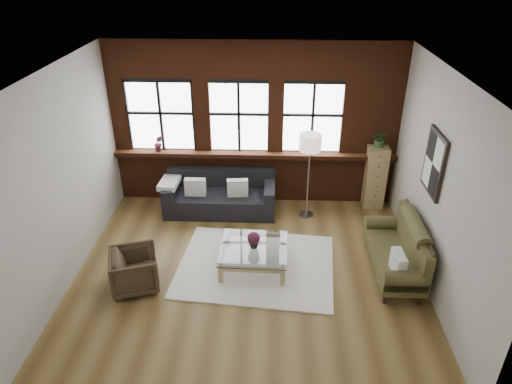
{
  "coord_description": "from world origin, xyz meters",
  "views": [
    {
      "loc": [
        0.36,
        -5.83,
        4.68
      ],
      "look_at": [
        0.1,
        0.6,
        1.15
      ],
      "focal_mm": 32.0,
      "sensor_mm": 36.0,
      "label": 1
    }
  ],
  "objects_px": {
    "armchair": "(135,270)",
    "drawer_chest": "(375,177)",
    "dark_sofa": "(220,194)",
    "coffee_table": "(254,257)",
    "vintage_settee": "(394,249)",
    "vase": "(254,244)",
    "floor_lamp": "(309,173)"
  },
  "relations": [
    {
      "from": "armchair",
      "to": "drawer_chest",
      "type": "xyz_separation_m",
      "value": [
        4.08,
        2.68,
        0.32
      ]
    },
    {
      "from": "dark_sofa",
      "to": "vase",
      "type": "relative_size",
      "value": 14.52
    },
    {
      "from": "drawer_chest",
      "to": "dark_sofa",
      "type": "bearing_deg",
      "value": -173.25
    },
    {
      "from": "dark_sofa",
      "to": "armchair",
      "type": "xyz_separation_m",
      "value": [
        -1.05,
        -2.32,
        -0.07
      ]
    },
    {
      "from": "coffee_table",
      "to": "drawer_chest",
      "type": "xyz_separation_m",
      "value": [
        2.3,
        2.08,
        0.46
      ]
    },
    {
      "from": "dark_sofa",
      "to": "coffee_table",
      "type": "bearing_deg",
      "value": -66.9
    },
    {
      "from": "vintage_settee",
      "to": "coffee_table",
      "type": "relative_size",
      "value": 1.58
    },
    {
      "from": "armchair",
      "to": "drawer_chest",
      "type": "height_order",
      "value": "drawer_chest"
    },
    {
      "from": "dark_sofa",
      "to": "drawer_chest",
      "type": "distance_m",
      "value": 3.06
    },
    {
      "from": "dark_sofa",
      "to": "coffee_table",
      "type": "xyz_separation_m",
      "value": [
        0.73,
        -1.72,
        -0.21
      ]
    },
    {
      "from": "armchair",
      "to": "floor_lamp",
      "type": "xyz_separation_m",
      "value": [
        2.73,
        2.21,
        0.6
      ]
    },
    {
      "from": "coffee_table",
      "to": "armchair",
      "type": "bearing_deg",
      "value": -161.45
    },
    {
      "from": "dark_sofa",
      "to": "armchair",
      "type": "height_order",
      "value": "dark_sofa"
    },
    {
      "from": "dark_sofa",
      "to": "drawer_chest",
      "type": "relative_size",
      "value": 1.68
    },
    {
      "from": "dark_sofa",
      "to": "armchair",
      "type": "relative_size",
      "value": 3.05
    },
    {
      "from": "vase",
      "to": "drawer_chest",
      "type": "distance_m",
      "value": 3.11
    },
    {
      "from": "vintage_settee",
      "to": "coffee_table",
      "type": "xyz_separation_m",
      "value": [
        -2.22,
        0.08,
        -0.28
      ]
    },
    {
      "from": "vintage_settee",
      "to": "floor_lamp",
      "type": "height_order",
      "value": "floor_lamp"
    },
    {
      "from": "armchair",
      "to": "coffee_table",
      "type": "bearing_deg",
      "value": -88.92
    },
    {
      "from": "floor_lamp",
      "to": "vintage_settee",
      "type": "bearing_deg",
      "value": -53.09
    },
    {
      "from": "coffee_table",
      "to": "floor_lamp",
      "type": "distance_m",
      "value": 2.01
    },
    {
      "from": "vase",
      "to": "floor_lamp",
      "type": "relative_size",
      "value": 0.08
    },
    {
      "from": "drawer_chest",
      "to": "floor_lamp",
      "type": "height_order",
      "value": "floor_lamp"
    },
    {
      "from": "dark_sofa",
      "to": "vintage_settee",
      "type": "height_order",
      "value": "vintage_settee"
    },
    {
      "from": "vintage_settee",
      "to": "drawer_chest",
      "type": "bearing_deg",
      "value": 88.0
    },
    {
      "from": "dark_sofa",
      "to": "drawer_chest",
      "type": "bearing_deg",
      "value": 6.75
    },
    {
      "from": "drawer_chest",
      "to": "vase",
      "type": "bearing_deg",
      "value": -137.82
    },
    {
      "from": "dark_sofa",
      "to": "floor_lamp",
      "type": "height_order",
      "value": "floor_lamp"
    },
    {
      "from": "armchair",
      "to": "vase",
      "type": "distance_m",
      "value": 1.88
    },
    {
      "from": "drawer_chest",
      "to": "floor_lamp",
      "type": "relative_size",
      "value": 0.69
    },
    {
      "from": "vase",
      "to": "armchair",
      "type": "bearing_deg",
      "value": -161.45
    },
    {
      "from": "floor_lamp",
      "to": "drawer_chest",
      "type": "bearing_deg",
      "value": 19.17
    }
  ]
}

